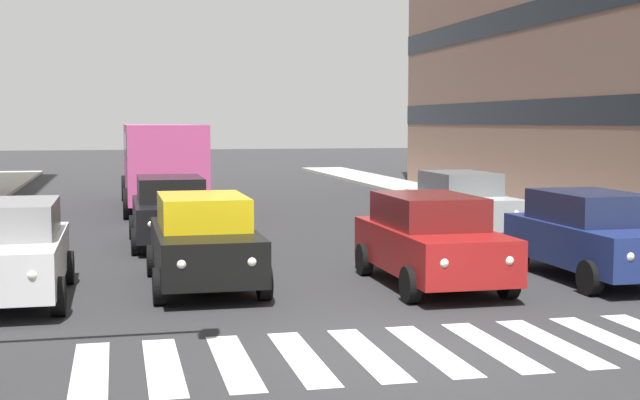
{
  "coord_description": "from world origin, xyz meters",
  "views": [
    {
      "loc": [
        3.68,
        11.22,
        3.1
      ],
      "look_at": [
        -0.07,
        -5.09,
        1.62
      ],
      "focal_mm": 49.84,
      "sensor_mm": 36.0,
      "label": 1
    }
  ],
  "objects_px": {
    "car_2": "(204,240)",
    "car_3": "(9,250)",
    "car_1": "(430,239)",
    "bus_behind_traffic": "(161,156)",
    "car_row2_1": "(461,203)",
    "car_row2_0": "(171,210)",
    "car_0": "(593,235)"
  },
  "relations": [
    {
      "from": "car_2",
      "to": "car_3",
      "type": "xyz_separation_m",
      "value": [
        3.42,
        0.54,
        0.0
      ]
    },
    {
      "from": "car_1",
      "to": "bus_behind_traffic",
      "type": "distance_m",
      "value": 17.29
    },
    {
      "from": "car_1",
      "to": "car_row2_1",
      "type": "distance_m",
      "value": 7.88
    },
    {
      "from": "car_3",
      "to": "car_row2_0",
      "type": "xyz_separation_m",
      "value": [
        -3.15,
        -6.4,
        0.0
      ]
    },
    {
      "from": "car_row2_0",
      "to": "car_row2_1",
      "type": "xyz_separation_m",
      "value": [
        -7.94,
        -0.37,
        0.0
      ]
    },
    {
      "from": "car_2",
      "to": "bus_behind_traffic",
      "type": "height_order",
      "value": "bus_behind_traffic"
    },
    {
      "from": "car_0",
      "to": "car_2",
      "type": "distance_m",
      "value": 7.61
    },
    {
      "from": "car_0",
      "to": "car_2",
      "type": "relative_size",
      "value": 1.0
    },
    {
      "from": "car_2",
      "to": "bus_behind_traffic",
      "type": "distance_m",
      "value": 15.93
    },
    {
      "from": "car_2",
      "to": "car_1",
      "type": "bearing_deg",
      "value": 168.72
    },
    {
      "from": "car_row2_1",
      "to": "bus_behind_traffic",
      "type": "xyz_separation_m",
      "value": [
        7.68,
        -9.67,
        0.97
      ]
    },
    {
      "from": "car_0",
      "to": "car_1",
      "type": "xyz_separation_m",
      "value": [
        3.36,
        -0.05,
        0.0
      ]
    },
    {
      "from": "car_row2_1",
      "to": "car_1",
      "type": "bearing_deg",
      "value": 63.8
    },
    {
      "from": "car_0",
      "to": "car_row2_1",
      "type": "relative_size",
      "value": 1.0
    },
    {
      "from": "car_2",
      "to": "car_3",
      "type": "distance_m",
      "value": 3.46
    },
    {
      "from": "car_row2_0",
      "to": "car_0",
      "type": "bearing_deg",
      "value": 139.18
    },
    {
      "from": "car_row2_0",
      "to": "car_2",
      "type": "bearing_deg",
      "value": 92.57
    },
    {
      "from": "car_row2_0",
      "to": "car_row2_1",
      "type": "distance_m",
      "value": 7.95
    },
    {
      "from": "car_3",
      "to": "car_0",
      "type": "bearing_deg",
      "value": 178.16
    },
    {
      "from": "car_2",
      "to": "bus_behind_traffic",
      "type": "bearing_deg",
      "value": -90.0
    },
    {
      "from": "car_row2_1",
      "to": "car_row2_0",
      "type": "bearing_deg",
      "value": 2.7
    },
    {
      "from": "car_row2_1",
      "to": "car_2",
      "type": "bearing_deg",
      "value": 39.1
    },
    {
      "from": "car_0",
      "to": "car_3",
      "type": "bearing_deg",
      "value": -1.84
    },
    {
      "from": "car_2",
      "to": "car_3",
      "type": "relative_size",
      "value": 1.0
    },
    {
      "from": "car_2",
      "to": "car_row2_1",
      "type": "xyz_separation_m",
      "value": [
        -7.68,
        -6.24,
        0.0
      ]
    },
    {
      "from": "car_2",
      "to": "car_row2_1",
      "type": "height_order",
      "value": "same"
    },
    {
      "from": "car_0",
      "to": "car_3",
      "type": "distance_m",
      "value": 10.98
    },
    {
      "from": "car_2",
      "to": "car_row2_1",
      "type": "bearing_deg",
      "value": -140.9
    },
    {
      "from": "car_1",
      "to": "car_row2_0",
      "type": "bearing_deg",
      "value": -56.35
    },
    {
      "from": "car_0",
      "to": "car_2",
      "type": "xyz_separation_m",
      "value": [
        7.55,
        -0.89,
        0.0
      ]
    },
    {
      "from": "bus_behind_traffic",
      "to": "car_row2_1",
      "type": "bearing_deg",
      "value": 128.45
    },
    {
      "from": "car_1",
      "to": "car_row2_0",
      "type": "xyz_separation_m",
      "value": [
        4.46,
        -6.7,
        0.0
      ]
    }
  ]
}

